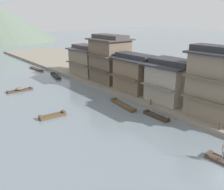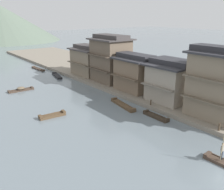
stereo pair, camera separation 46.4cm
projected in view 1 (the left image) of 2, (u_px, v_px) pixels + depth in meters
riverbank_right at (127, 78)px, 50.85m from camera, size 18.00×110.00×0.58m
boatman_person at (224, 148)px, 21.76m from camera, size 0.57×0.25×3.04m
boat_moored_nearest at (123, 105)px, 35.78m from camera, size 1.83×5.70×0.53m
boat_moored_second at (53, 116)px, 31.94m from camera, size 3.57×1.21×0.53m
boat_moored_third at (36, 69)px, 59.75m from camera, size 1.25×5.75×0.43m
boat_moored_far at (56, 76)px, 52.82m from camera, size 2.24×5.73×0.45m
boat_midriver_drifting at (156, 116)px, 31.86m from camera, size 0.95×4.00×0.47m
boat_midriver_upstream at (20, 90)px, 42.83m from camera, size 4.39×1.15×0.74m
house_waterfront_nearest at (220, 84)px, 29.25m from camera, size 5.24×7.91×8.74m
house_waterfront_second at (172, 80)px, 35.94m from camera, size 7.04×6.55×6.14m
house_waterfront_tall at (134, 73)px, 40.82m from camera, size 5.51×7.03×6.14m
house_waterfront_narrow at (110, 59)px, 46.06m from camera, size 6.45×7.33×8.74m
house_waterfront_far at (89, 60)px, 52.06m from camera, size 6.67×8.31×6.14m
mooring_post_dock_near at (220, 126)px, 27.01m from camera, size 0.20×0.20×0.86m
mooring_post_dock_mid at (151, 102)px, 34.64m from camera, size 0.20×0.20×0.77m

